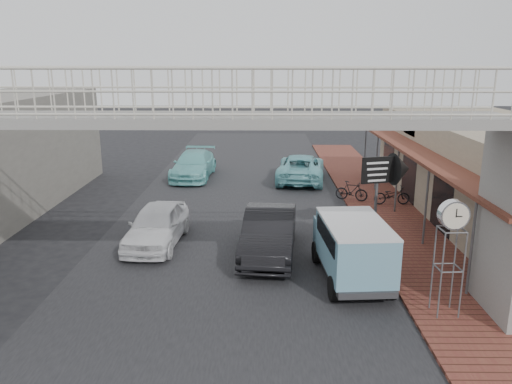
{
  "coord_description": "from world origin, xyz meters",
  "views": [
    {
      "loc": [
        1.12,
        -16.03,
        6.48
      ],
      "look_at": [
        0.86,
        1.8,
        1.8
      ],
      "focal_mm": 35.0,
      "sensor_mm": 36.0,
      "label": 1
    }
  ],
  "objects_px": {
    "angkot_curb": "(301,168)",
    "motorcycle_far": "(352,191)",
    "angkot_far": "(194,165)",
    "angkot_van": "(352,242)",
    "dark_sedan": "(269,233)",
    "street_clock": "(453,220)",
    "white_hatchback": "(157,225)",
    "motorcycle_near": "(392,195)",
    "arrow_sign": "(398,170)"
  },
  "relations": [
    {
      "from": "white_hatchback",
      "to": "dark_sedan",
      "type": "distance_m",
      "value": 4.18
    },
    {
      "from": "angkot_far",
      "to": "angkot_curb",
      "type": "bearing_deg",
      "value": -3.75
    },
    {
      "from": "street_clock",
      "to": "arrow_sign",
      "type": "distance_m",
      "value": 5.65
    },
    {
      "from": "angkot_curb",
      "to": "street_clock",
      "type": "distance_m",
      "value": 15.65
    },
    {
      "from": "white_hatchback",
      "to": "motorcycle_far",
      "type": "bearing_deg",
      "value": 38.82
    },
    {
      "from": "dark_sedan",
      "to": "angkot_van",
      "type": "height_order",
      "value": "angkot_van"
    },
    {
      "from": "angkot_van",
      "to": "arrow_sign",
      "type": "distance_m",
      "value": 4.34
    },
    {
      "from": "motorcycle_near",
      "to": "arrow_sign",
      "type": "bearing_deg",
      "value": 165.87
    },
    {
      "from": "motorcycle_far",
      "to": "street_clock",
      "type": "relative_size",
      "value": 0.5
    },
    {
      "from": "motorcycle_far",
      "to": "angkot_curb",
      "type": "bearing_deg",
      "value": 46.49
    },
    {
      "from": "motorcycle_near",
      "to": "white_hatchback",
      "type": "bearing_deg",
      "value": 116.19
    },
    {
      "from": "white_hatchback",
      "to": "angkot_van",
      "type": "xyz_separation_m",
      "value": [
        6.54,
        -3.01,
        0.49
      ]
    },
    {
      "from": "dark_sedan",
      "to": "angkot_van",
      "type": "bearing_deg",
      "value": -34.57
    },
    {
      "from": "motorcycle_far",
      "to": "street_clock",
      "type": "bearing_deg",
      "value": -155.79
    },
    {
      "from": "angkot_curb",
      "to": "angkot_van",
      "type": "distance_m",
      "value": 13.14
    },
    {
      "from": "angkot_curb",
      "to": "motorcycle_near",
      "type": "bearing_deg",
      "value": 133.75
    },
    {
      "from": "white_hatchback",
      "to": "dark_sedan",
      "type": "height_order",
      "value": "dark_sedan"
    },
    {
      "from": "angkot_curb",
      "to": "motorcycle_far",
      "type": "relative_size",
      "value": 3.52
    },
    {
      "from": "dark_sedan",
      "to": "motorcycle_far",
      "type": "distance_m",
      "value": 7.76
    },
    {
      "from": "angkot_van",
      "to": "arrow_sign",
      "type": "xyz_separation_m",
      "value": [
        2.17,
        3.46,
        1.48
      ]
    },
    {
      "from": "angkot_far",
      "to": "arrow_sign",
      "type": "relative_size",
      "value": 1.58
    },
    {
      "from": "dark_sedan",
      "to": "angkot_far",
      "type": "relative_size",
      "value": 0.94
    },
    {
      "from": "motorcycle_near",
      "to": "motorcycle_far",
      "type": "xyz_separation_m",
      "value": [
        -1.74,
        0.65,
        0.03
      ]
    },
    {
      "from": "angkot_curb",
      "to": "arrow_sign",
      "type": "bearing_deg",
      "value": 112.61
    },
    {
      "from": "street_clock",
      "to": "arrow_sign",
      "type": "bearing_deg",
      "value": 86.02
    },
    {
      "from": "street_clock",
      "to": "arrow_sign",
      "type": "height_order",
      "value": "arrow_sign"
    },
    {
      "from": "dark_sedan",
      "to": "angkot_van",
      "type": "distance_m",
      "value": 3.23
    },
    {
      "from": "dark_sedan",
      "to": "white_hatchback",
      "type": "bearing_deg",
      "value": 171.52
    },
    {
      "from": "angkot_van",
      "to": "arrow_sign",
      "type": "bearing_deg",
      "value": 53.81
    },
    {
      "from": "arrow_sign",
      "to": "dark_sedan",
      "type": "bearing_deg",
      "value": -178.08
    },
    {
      "from": "angkot_far",
      "to": "street_clock",
      "type": "distance_m",
      "value": 18.35
    },
    {
      "from": "dark_sedan",
      "to": "motorcycle_near",
      "type": "bearing_deg",
      "value": 51.56
    },
    {
      "from": "angkot_curb",
      "to": "angkot_far",
      "type": "xyz_separation_m",
      "value": [
        -6.08,
        0.72,
        -0.0
      ]
    },
    {
      "from": "dark_sedan",
      "to": "motorcycle_far",
      "type": "height_order",
      "value": "dark_sedan"
    },
    {
      "from": "motorcycle_near",
      "to": "arrow_sign",
      "type": "height_order",
      "value": "arrow_sign"
    },
    {
      "from": "angkot_curb",
      "to": "white_hatchback",
      "type": "bearing_deg",
      "value": 66.19
    },
    {
      "from": "street_clock",
      "to": "angkot_van",
      "type": "bearing_deg",
      "value": 130.27
    },
    {
      "from": "angkot_van",
      "to": "white_hatchback",
      "type": "bearing_deg",
      "value": 151.18
    },
    {
      "from": "dark_sedan",
      "to": "street_clock",
      "type": "distance_m",
      "value": 6.47
    },
    {
      "from": "angkot_far",
      "to": "arrow_sign",
      "type": "distance_m",
      "value": 13.77
    },
    {
      "from": "motorcycle_near",
      "to": "arrow_sign",
      "type": "xyz_separation_m",
      "value": [
        -1.06,
        -4.61,
        2.18
      ]
    },
    {
      "from": "angkot_far",
      "to": "angkot_van",
      "type": "height_order",
      "value": "angkot_van"
    },
    {
      "from": "motorcycle_far",
      "to": "angkot_van",
      "type": "bearing_deg",
      "value": -168.47
    },
    {
      "from": "street_clock",
      "to": "motorcycle_far",
      "type": "bearing_deg",
      "value": 90.11
    },
    {
      "from": "dark_sedan",
      "to": "angkot_far",
      "type": "bearing_deg",
      "value": 114.56
    },
    {
      "from": "motorcycle_near",
      "to": "angkot_curb",
      "type": "bearing_deg",
      "value": 35.88
    },
    {
      "from": "dark_sedan",
      "to": "motorcycle_near",
      "type": "relative_size",
      "value": 2.96
    },
    {
      "from": "street_clock",
      "to": "angkot_curb",
      "type": "bearing_deg",
      "value": 96.93
    },
    {
      "from": "angkot_curb",
      "to": "angkot_far",
      "type": "relative_size",
      "value": 1.05
    },
    {
      "from": "angkot_van",
      "to": "motorcycle_near",
      "type": "xyz_separation_m",
      "value": [
        3.23,
        8.06,
        -0.7
      ]
    }
  ]
}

